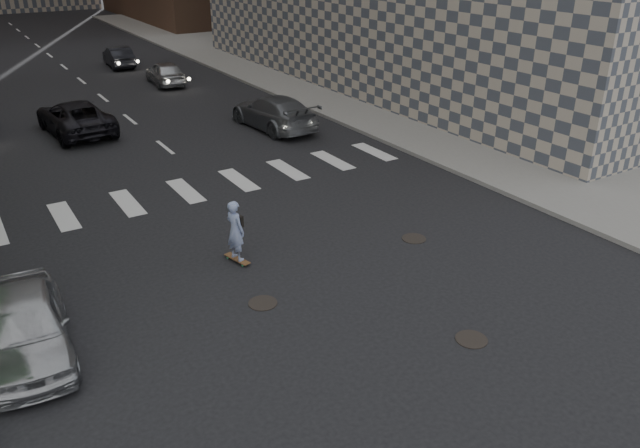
# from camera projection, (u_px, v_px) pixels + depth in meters

# --- Properties ---
(ground) EXTENTS (160.00, 160.00, 0.00)m
(ground) POSITION_uv_depth(u_px,v_px,m) (360.00, 303.00, 14.92)
(ground) COLOR black
(ground) RESTS_ON ground
(sidewalk_right) EXTENTS (13.00, 80.00, 0.15)m
(sidewalk_right) POSITION_uv_depth(u_px,v_px,m) (367.00, 80.00, 37.19)
(sidewalk_right) COLOR gray
(sidewalk_right) RESTS_ON ground
(manhole_a) EXTENTS (0.70, 0.70, 0.02)m
(manhole_a) POSITION_uv_depth(u_px,v_px,m) (471.00, 339.00, 13.56)
(manhole_a) COLOR black
(manhole_a) RESTS_ON ground
(manhole_b) EXTENTS (0.70, 0.70, 0.02)m
(manhole_b) POSITION_uv_depth(u_px,v_px,m) (263.00, 303.00, 14.88)
(manhole_b) COLOR black
(manhole_b) RESTS_ON ground
(manhole_c) EXTENTS (0.70, 0.70, 0.02)m
(manhole_c) POSITION_uv_depth(u_px,v_px,m) (414.00, 238.00, 18.02)
(manhole_c) COLOR black
(manhole_c) RESTS_ON ground
(skateboarder) EXTENTS (0.54, 0.91, 1.77)m
(skateboarder) POSITION_uv_depth(u_px,v_px,m) (235.00, 230.00, 16.39)
(skateboarder) COLOR brown
(skateboarder) RESTS_ON ground
(silver_sedan) EXTENTS (1.95, 4.14, 1.37)m
(silver_sedan) POSITION_uv_depth(u_px,v_px,m) (27.00, 326.00, 12.83)
(silver_sedan) COLOR #ADAFB4
(silver_sedan) RESTS_ON ground
(traffic_car_b) EXTENTS (2.38, 5.19, 1.47)m
(traffic_car_b) POSITION_uv_depth(u_px,v_px,m) (274.00, 112.00, 27.92)
(traffic_car_b) COLOR slate
(traffic_car_b) RESTS_ON ground
(traffic_car_c) EXTENTS (2.73, 5.32, 1.44)m
(traffic_car_c) POSITION_uv_depth(u_px,v_px,m) (75.00, 117.00, 27.24)
(traffic_car_c) COLOR black
(traffic_car_c) RESTS_ON ground
(traffic_car_d) EXTENTS (1.88, 4.08, 1.36)m
(traffic_car_d) POSITION_uv_depth(u_px,v_px,m) (165.00, 73.00, 36.05)
(traffic_car_d) COLOR #AAACB1
(traffic_car_d) RESTS_ON ground
(traffic_car_e) EXTENTS (1.60, 4.01, 1.30)m
(traffic_car_e) POSITION_uv_depth(u_px,v_px,m) (119.00, 57.00, 40.78)
(traffic_car_e) COLOR black
(traffic_car_e) RESTS_ON ground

